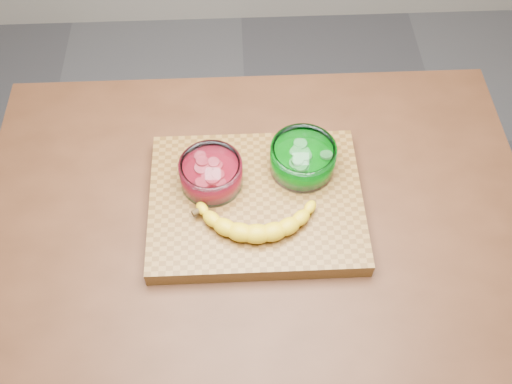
{
  "coord_description": "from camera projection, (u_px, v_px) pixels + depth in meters",
  "views": [
    {
      "loc": [
        -0.03,
        -0.67,
        1.94
      ],
      "look_at": [
        0.0,
        0.0,
        0.96
      ],
      "focal_mm": 40.0,
      "sensor_mm": 36.0,
      "label": 1
    }
  ],
  "objects": [
    {
      "name": "counter",
      "position": [
        256.0,
        293.0,
        1.61
      ],
      "size": [
        1.2,
        0.8,
        0.9
      ],
      "primitive_type": "cube",
      "color": "#472615",
      "rests_on": "ground"
    },
    {
      "name": "bowl_green",
      "position": [
        303.0,
        158.0,
        1.22
      ],
      "size": [
        0.14,
        0.14,
        0.07
      ],
      "color": "white",
      "rests_on": "cutting_board"
    },
    {
      "name": "cutting_board",
      "position": [
        256.0,
        202.0,
        1.22
      ],
      "size": [
        0.45,
        0.35,
        0.04
      ],
      "primitive_type": "cube",
      "color": "brown",
      "rests_on": "counter"
    },
    {
      "name": "ground",
      "position": [
        256.0,
        347.0,
        1.98
      ],
      "size": [
        3.5,
        3.5,
        0.0
      ],
      "primitive_type": "plane",
      "color": "#5A5A5F",
      "rests_on": "ground"
    },
    {
      "name": "bowl_red",
      "position": [
        211.0,
        173.0,
        1.2
      ],
      "size": [
        0.13,
        0.13,
        0.06
      ],
      "color": "white",
      "rests_on": "cutting_board"
    },
    {
      "name": "banana",
      "position": [
        257.0,
        220.0,
        1.15
      ],
      "size": [
        0.28,
        0.13,
        0.04
      ],
      "primitive_type": null,
      "color": "gold",
      "rests_on": "cutting_board"
    }
  ]
}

